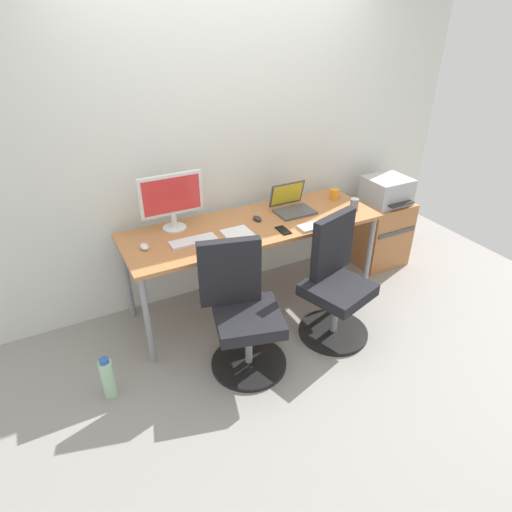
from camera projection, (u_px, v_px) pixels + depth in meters
The scene contains 18 objects.
ground_plane at pixel (253, 302), 3.79m from camera, with size 5.28×5.28×0.00m, color gray.
back_wall at pixel (228, 142), 3.46m from camera, with size 4.40×0.04×2.60m, color silver.
desk at pixel (253, 231), 3.44m from camera, with size 2.04×0.70×0.76m.
office_chair_left at pixel (242, 313), 2.97m from camera, with size 0.54×0.54×0.94m.
office_chair_right at pixel (335, 284), 3.28m from camera, with size 0.55×0.55×0.94m.
side_cabinet at pixel (380, 233), 4.24m from camera, with size 0.48×0.41×0.64m.
printer at pixel (387, 191), 4.02m from camera, with size 0.38×0.40×0.24m.
water_bottle_on_floor at pixel (108, 378), 2.83m from camera, with size 0.09×0.09×0.31m.
desktop_monitor at pixel (172, 198), 3.21m from camera, with size 0.48×0.18×0.43m.
open_laptop at pixel (292, 204), 3.60m from camera, with size 0.31×0.28×0.22m.
keyboard_by_monitor at pixel (193, 241), 3.14m from camera, with size 0.34×0.12×0.02m, color silver.
keyboard_by_laptop at pixel (319, 225), 3.37m from camera, with size 0.34×0.12×0.02m, color silver.
mouse_by_monitor at pixel (257, 218), 3.46m from camera, with size 0.06×0.10×0.03m, color #2D2D2D.
mouse_by_laptop at pixel (144, 247), 3.06m from camera, with size 0.06×0.10×0.03m, color silver.
coffee_mug at pixel (334, 194), 3.81m from camera, with size 0.08×0.08×0.09m, color orange.
pen_cup at pixel (354, 205), 3.60m from camera, with size 0.07×0.07×0.10m, color slate.
phone_near_monitor at pixel (283, 230), 3.30m from camera, with size 0.07×0.14×0.01m, color black.
paper_pile at pixel (240, 236), 3.22m from camera, with size 0.21×0.30×0.01m, color white.
Camera 1 is at (-1.40, -2.74, 2.26)m, focal length 30.58 mm.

